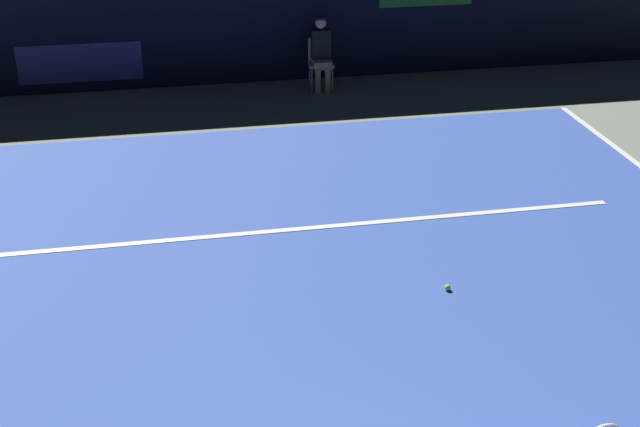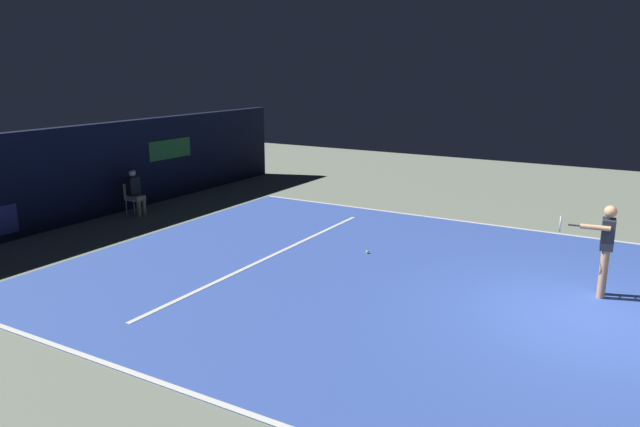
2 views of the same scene
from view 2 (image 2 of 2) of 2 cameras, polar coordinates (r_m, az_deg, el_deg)
ground_plane at (r=12.38m, az=2.76°, el=-5.64°), size 33.23×33.23×0.00m
court_surface at (r=12.38m, az=2.76°, el=-5.61°), size 10.54×11.32×0.01m
line_sideline_left at (r=16.99m, az=10.91°, el=-0.38°), size 0.10×11.32×0.01m
line_sideline_right at (r=8.50m, az=-14.36°, el=-15.64°), size 0.10×11.32×0.01m
line_service at (r=13.35m, az=-4.82°, el=-4.13°), size 8.22×0.10×0.01m
back_wall at (r=17.39m, az=-22.37°, el=3.47°), size 17.16×0.33×2.60m
tennis_player at (r=11.98m, az=25.61°, el=-2.76°), size 0.69×0.93×1.73m
line_judge_on_chair at (r=17.73m, az=-17.32°, el=2.05°), size 0.46×0.55×1.32m
tennis_ball at (r=13.57m, az=4.57°, el=-3.69°), size 0.07×0.07×0.07m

